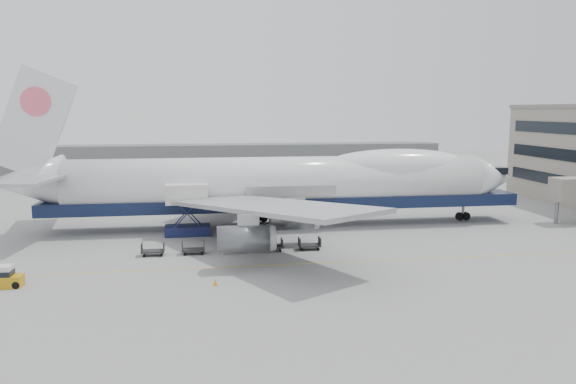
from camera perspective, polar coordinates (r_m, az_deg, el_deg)
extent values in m
plane|color=gray|center=(60.39, 0.66, -5.79)|extent=(260.00, 260.00, 0.00)
cube|color=gold|center=(54.68, 1.71, -7.31)|extent=(60.00, 0.15, 0.01)
cylinder|color=slate|center=(81.13, 25.61, -1.88)|extent=(0.50, 0.50, 3.00)
cube|color=slate|center=(128.25, -8.94, 3.23)|extent=(110.00, 8.00, 7.00)
cylinder|color=white|center=(71.00, -0.92, 1.03)|extent=(52.00, 6.40, 6.40)
cube|color=#0F1938|center=(71.51, -0.12, -0.99)|extent=(60.00, 5.76, 1.50)
cone|color=white|center=(80.25, 20.06, 1.37)|extent=(6.00, 6.40, 6.40)
cone|color=white|center=(73.29, -25.27, 0.93)|extent=(9.00, 6.40, 6.40)
ellipsoid|color=white|center=(74.54, 11.05, 2.58)|extent=(20.67, 5.78, 4.56)
cube|color=white|center=(72.40, -24.46, 6.38)|extent=(10.52, 0.50, 13.56)
cylinder|color=#FF6381|center=(72.26, -24.20, 8.38)|extent=(3.40, 0.30, 3.40)
cube|color=#9EA0A3|center=(56.70, -1.94, -1.46)|extent=(20.35, 26.74, 2.26)
cube|color=#9EA0A3|center=(84.85, -4.25, 1.80)|extent=(20.35, 26.74, 2.26)
cylinder|color=#595B60|center=(89.62, -6.39, 0.71)|extent=(4.80, 2.60, 2.60)
cylinder|color=#595B60|center=(81.20, -1.88, -0.04)|extent=(4.80, 2.60, 2.60)
cylinder|color=#595B60|center=(61.68, 0.36, -2.73)|extent=(4.80, 2.60, 2.60)
cylinder|color=#595B60|center=(52.25, -4.59, -4.80)|extent=(4.80, 2.60, 2.60)
cylinder|color=slate|center=(79.05, 17.35, -1.87)|extent=(0.36, 0.36, 2.50)
cylinder|color=black|center=(79.17, 17.33, -2.36)|extent=(1.10, 0.45, 1.10)
cylinder|color=slate|center=(68.43, -3.06, -3.04)|extent=(0.36, 0.36, 2.50)
cylinder|color=black|center=(68.57, -3.05, -3.61)|extent=(1.10, 0.45, 1.10)
cylinder|color=slate|center=(74.30, -3.52, -2.13)|extent=(0.36, 0.36, 2.50)
cylinder|color=black|center=(74.43, -3.52, -2.66)|extent=(1.10, 0.45, 1.10)
cube|color=#181D4A|center=(67.78, -10.15, -3.85)|extent=(5.32, 2.60, 1.16)
cube|color=silver|center=(66.99, -10.25, -0.15)|extent=(4.90, 2.80, 2.33)
cube|color=#181D4A|center=(66.20, -10.22, -2.19)|extent=(3.78, 0.16, 4.17)
cube|color=#181D4A|center=(68.50, -10.18, -1.83)|extent=(3.78, 0.16, 4.17)
cube|color=slate|center=(68.67, -10.21, 0.05)|extent=(2.55, 1.30, 0.15)
cylinder|color=black|center=(66.85, -11.80, -4.16)|extent=(0.95, 0.37, 0.95)
cylinder|color=black|center=(68.91, -11.72, -3.78)|extent=(0.95, 0.37, 0.95)
cylinder|color=black|center=(66.74, -8.53, -4.09)|extent=(0.95, 0.37, 0.95)
cylinder|color=black|center=(68.81, -8.54, -3.72)|extent=(0.95, 0.37, 0.95)
cube|color=#C58F12|center=(53.21, -26.67, -8.11)|extent=(2.58, 1.45, 1.00)
cube|color=silver|center=(53.07, -27.01, -7.16)|extent=(1.49, 1.32, 0.90)
cube|color=black|center=(53.11, -27.00, -7.35)|extent=(1.59, 1.41, 0.45)
cylinder|color=black|center=(52.45, -25.90, -8.50)|extent=(0.63, 0.27, 0.63)
cylinder|color=black|center=(53.53, -25.53, -8.14)|extent=(0.63, 0.27, 0.63)
cone|color=orange|center=(48.52, -7.41, -9.08)|extent=(0.36, 0.36, 0.57)
cube|color=orange|center=(48.60, -7.40, -9.38)|extent=(0.38, 0.38, 0.03)
cube|color=#2D2D30|center=(59.21, -13.56, -5.87)|extent=(2.30, 1.35, 0.18)
cube|color=#2D2D30|center=(59.22, -14.64, -5.51)|extent=(0.08, 1.35, 0.90)
cube|color=#2D2D30|center=(59.02, -12.51, -5.48)|extent=(0.08, 1.35, 0.90)
cylinder|color=black|center=(58.83, -14.42, -6.30)|extent=(0.30, 0.12, 0.30)
cylinder|color=black|center=(59.89, -14.32, -6.03)|extent=(0.30, 0.12, 0.30)
cylinder|color=black|center=(58.68, -12.76, -6.28)|extent=(0.30, 0.12, 0.30)
cylinder|color=black|center=(59.74, -12.69, -6.01)|extent=(0.30, 0.12, 0.30)
cube|color=#2D2D30|center=(58.99, -9.60, -5.80)|extent=(2.30, 1.35, 0.18)
cube|color=#2D2D30|center=(58.93, -10.68, -5.45)|extent=(0.08, 1.35, 0.90)
cube|color=#2D2D30|center=(58.89, -8.53, -5.40)|extent=(0.08, 1.35, 0.90)
cylinder|color=black|center=(58.56, -10.43, -6.24)|extent=(0.30, 0.12, 0.30)
cylinder|color=black|center=(59.62, -10.40, -5.97)|extent=(0.30, 0.12, 0.30)
cylinder|color=black|center=(58.52, -8.76, -6.20)|extent=(0.30, 0.12, 0.30)
cylinder|color=black|center=(59.59, -8.76, -5.94)|extent=(0.30, 0.12, 0.30)
cube|color=#2D2D30|center=(59.06, -5.62, -5.71)|extent=(2.30, 1.35, 0.18)
cube|color=#2D2D30|center=(58.92, -6.70, -5.36)|extent=(0.08, 1.35, 0.90)
cube|color=#2D2D30|center=(59.03, -4.56, -5.30)|extent=(0.08, 1.35, 0.90)
cylinder|color=black|center=(58.57, -6.42, -6.15)|extent=(0.30, 0.12, 0.30)
cylinder|color=black|center=(59.63, -6.47, -5.88)|extent=(0.30, 0.12, 0.30)
cylinder|color=black|center=(58.65, -4.76, -6.10)|extent=(0.30, 0.12, 0.30)
cylinder|color=black|center=(59.72, -4.83, -5.84)|extent=(0.30, 0.12, 0.30)
cube|color=#2D2D30|center=(59.41, -1.68, -5.59)|extent=(2.30, 1.35, 0.18)
cube|color=#2D2D30|center=(59.19, -2.74, -5.25)|extent=(0.08, 1.35, 0.90)
cube|color=#2D2D30|center=(59.46, -0.63, -5.18)|extent=(0.08, 1.35, 0.90)
cylinder|color=black|center=(58.86, -2.44, -6.03)|extent=(0.30, 0.12, 0.30)
cylinder|color=black|center=(59.92, -2.56, -5.77)|extent=(0.30, 0.12, 0.30)
cylinder|color=black|center=(59.06, -0.79, -5.97)|extent=(0.30, 0.12, 0.30)
cylinder|color=black|center=(60.12, -0.94, -5.71)|extent=(0.30, 0.12, 0.30)
cube|color=#2D2D30|center=(60.03, 2.20, -5.44)|extent=(2.30, 1.35, 0.18)
cube|color=#2D2D30|center=(59.74, 1.16, -5.11)|extent=(0.08, 1.35, 0.90)
cube|color=#2D2D30|center=(60.15, 3.23, -5.03)|extent=(0.08, 1.35, 0.90)
cylinder|color=black|center=(59.43, 1.49, -5.88)|extent=(0.30, 0.12, 0.30)
cylinder|color=black|center=(60.48, 1.30, -5.63)|extent=(0.30, 0.12, 0.30)
cylinder|color=black|center=(59.75, 3.10, -5.81)|extent=(0.30, 0.12, 0.30)
cylinder|color=black|center=(60.79, 2.89, -5.56)|extent=(0.30, 0.12, 0.30)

